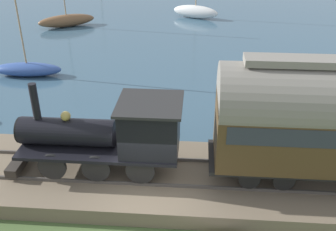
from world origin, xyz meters
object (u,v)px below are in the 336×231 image
(steam_locomotive, at_px, (116,131))
(rowboat_mid_harbor, at_px, (270,77))
(sailboat_white, at_px, (196,11))
(sailboat_brown, at_px, (67,20))
(sailboat_blue, at_px, (27,69))

(steam_locomotive, height_order, rowboat_mid_harbor, steam_locomotive)
(sailboat_white, relative_size, sailboat_brown, 1.09)
(sailboat_blue, bearing_deg, sailboat_white, -36.18)
(sailboat_brown, bearing_deg, rowboat_mid_harbor, -155.17)
(steam_locomotive, bearing_deg, sailboat_blue, 36.90)
(steam_locomotive, distance_m, sailboat_white, 26.27)
(rowboat_mid_harbor, bearing_deg, sailboat_brown, 83.49)
(sailboat_white, distance_m, sailboat_blue, 18.75)
(steam_locomotive, bearing_deg, sailboat_white, -5.50)
(sailboat_brown, height_order, rowboat_mid_harbor, sailboat_brown)
(sailboat_white, xyz_separation_m, sailboat_blue, (-15.62, 10.38, -0.20))
(steam_locomotive, xyz_separation_m, sailboat_blue, (10.47, 7.86, -1.84))
(sailboat_brown, relative_size, sailboat_blue, 1.20)
(rowboat_mid_harbor, bearing_deg, sailboat_blue, 119.58)
(steam_locomotive, distance_m, sailboat_blue, 13.23)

